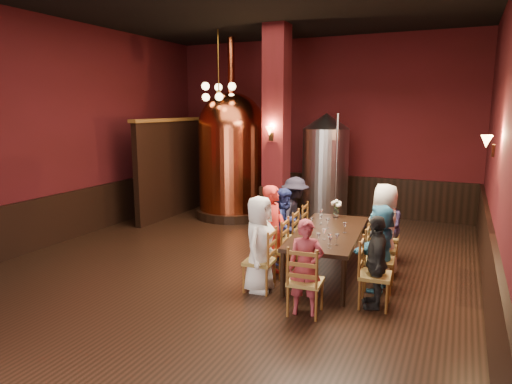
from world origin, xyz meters
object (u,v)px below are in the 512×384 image
at_px(copper_kettle, 232,154).
at_px(rose_vase, 336,206).
at_px(person_0, 259,244).
at_px(steel_vessel, 325,169).
at_px(dining_table, 329,235).
at_px(person_2, 285,226).
at_px(person_1, 273,231).

bearing_deg(copper_kettle, rose_vase, -33.23).
height_order(person_0, copper_kettle, copper_kettle).
relative_size(steel_vessel, rose_vase, 7.70).
relative_size(dining_table, person_2, 1.82).
relative_size(person_2, rose_vase, 3.99).
bearing_deg(person_2, steel_vessel, 13.78).
xyz_separation_m(person_0, steel_vessel, (-0.28, 4.48, 0.58)).
xyz_separation_m(dining_table, rose_vase, (-0.13, 0.95, 0.28)).
bearing_deg(person_1, person_2, 5.53).
distance_m(person_2, copper_kettle, 3.86).
height_order(steel_vessel, rose_vase, steel_vessel).
bearing_deg(dining_table, rose_vase, 93.47).
xyz_separation_m(copper_kettle, rose_vase, (3.23, -2.12, -0.63)).
bearing_deg(person_2, dining_table, -96.31).
bearing_deg(steel_vessel, person_0, -86.44).
distance_m(person_0, copper_kettle, 4.95).
distance_m(dining_table, rose_vase, 1.00).
distance_m(steel_vessel, rose_vase, 2.66).
xyz_separation_m(person_2, steel_vessel, (-0.18, 3.16, 0.63)).
relative_size(person_1, person_2, 1.11).
height_order(dining_table, person_1, person_1).
bearing_deg(rose_vase, copper_kettle, 146.77).
bearing_deg(person_1, copper_kettle, 37.45).
xyz_separation_m(person_1, copper_kettle, (-2.54, 3.46, 0.85)).
distance_m(dining_table, person_2, 0.91).
xyz_separation_m(dining_table, person_0, (-0.77, -1.06, 0.04)).
distance_m(person_1, steel_vessel, 3.86).
relative_size(dining_table, person_1, 1.64).
bearing_deg(rose_vase, person_0, -107.69).
bearing_deg(person_1, steel_vessel, 4.60).
height_order(person_1, steel_vessel, steel_vessel).
xyz_separation_m(dining_table, person_1, (-0.82, -0.39, 0.07)).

